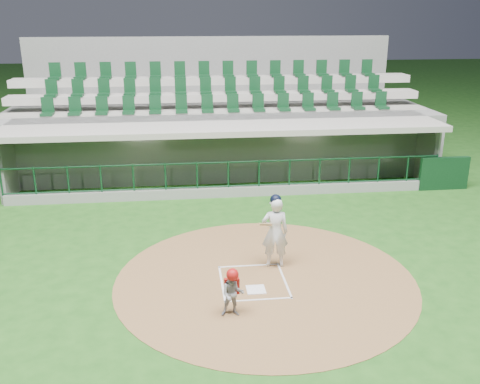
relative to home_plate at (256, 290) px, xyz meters
The scene contains 8 objects.
ground 0.70m from the home_plate, 90.00° to the left, with size 120.00×120.00×0.00m, color #1C4D16.
dirt_circle 0.58m from the home_plate, 59.04° to the left, with size 7.20×7.20×0.01m, color brown.
home_plate is the anchor object (origin of this frame).
batter_box_chalk 0.40m from the home_plate, 90.00° to the left, with size 1.55×1.80×0.01m.
dugout_structure 8.57m from the home_plate, 89.04° to the left, with size 16.40×3.70×3.00m.
seating_deck 11.69m from the home_plate, 90.00° to the left, with size 17.00×6.72×5.15m.
batter 1.65m from the home_plate, 61.66° to the left, with size 0.89×0.89×1.90m.
catcher 1.30m from the home_plate, 122.72° to the right, with size 0.51×0.42×1.08m.
Camera 1 is at (-1.63, -11.56, 6.10)m, focal length 40.00 mm.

